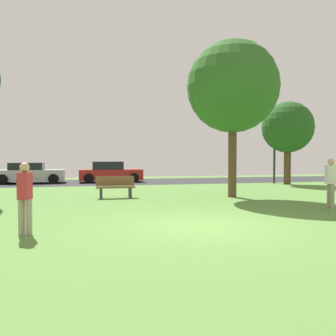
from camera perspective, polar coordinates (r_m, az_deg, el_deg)
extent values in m
plane|color=#547F38|center=(8.72, 5.43, -9.41)|extent=(44.00, 44.00, 0.00)
cube|color=#28282B|center=(24.30, -7.17, -2.25)|extent=(44.00, 6.40, 0.01)
cylinder|color=brown|center=(23.18, 19.02, 0.43)|extent=(0.43, 0.43, 2.40)
sphere|color=#23511E|center=(23.26, 19.07, 6.37)|extent=(3.22, 3.22, 3.22)
cylinder|color=brown|center=(15.04, 10.53, 2.13)|extent=(0.36, 0.36, 3.59)
sphere|color=#2D6023|center=(15.34, 10.59, 13.00)|extent=(3.89, 3.89, 3.89)
cylinder|color=gray|center=(12.62, 25.36, -4.24)|extent=(0.14, 0.14, 0.82)
cylinder|color=gray|center=(12.75, 24.95, -4.18)|extent=(0.14, 0.14, 0.82)
cube|color=silver|center=(12.63, 25.20, -0.98)|extent=(0.34, 0.25, 0.61)
sphere|color=tan|center=(12.62, 25.22, 0.91)|extent=(0.22, 0.22, 0.22)
cylinder|color=gray|center=(8.25, -22.93, -7.42)|extent=(0.14, 0.14, 0.78)
cylinder|color=gray|center=(8.19, -21.90, -7.48)|extent=(0.14, 0.14, 0.78)
cube|color=#B72D38|center=(8.14, -22.47, -2.71)|extent=(0.29, 0.36, 0.58)
sphere|color=tan|center=(8.12, -22.51, 0.09)|extent=(0.21, 0.21, 0.21)
cube|color=#B7B7BC|center=(24.52, -21.66, -1.12)|extent=(4.31, 1.87, 0.74)
cube|color=black|center=(24.53, -22.18, 0.27)|extent=(2.07, 1.65, 0.46)
cylinder|color=black|center=(25.30, -17.98, -1.45)|extent=(0.64, 0.22, 0.64)
cylinder|color=black|center=(23.44, -18.31, -1.70)|extent=(0.64, 0.22, 0.64)
cylinder|color=black|center=(25.70, -24.71, -1.47)|extent=(0.64, 0.22, 0.64)
cylinder|color=black|center=(23.87, -25.56, -1.72)|extent=(0.64, 0.22, 0.64)
cube|color=#B21E1E|center=(24.25, -9.40, -1.07)|extent=(4.26, 1.77, 0.72)
cube|color=black|center=(24.21, -9.91, 0.41)|extent=(2.05, 1.56, 0.55)
cylinder|color=black|center=(25.30, -6.18, -1.37)|extent=(0.64, 0.22, 0.64)
cylinder|color=black|center=(23.55, -5.60, -1.60)|extent=(0.64, 0.22, 0.64)
cylinder|color=black|center=(25.08, -12.95, -1.44)|extent=(0.64, 0.22, 0.64)
cylinder|color=black|center=(23.31, -12.88, -1.67)|extent=(0.64, 0.22, 0.64)
cube|color=brown|center=(14.58, -8.61, -3.15)|extent=(1.60, 0.44, 0.06)
cube|color=brown|center=(14.76, -8.69, -2.11)|extent=(1.60, 0.06, 0.40)
cube|color=#333338|center=(14.67, -6.27, -3.99)|extent=(0.10, 0.40, 0.45)
cube|color=#333338|center=(14.56, -10.97, -4.05)|extent=(0.10, 0.40, 0.45)
cylinder|color=#2D2D33|center=(23.65, 17.08, 3.02)|extent=(0.14, 0.14, 4.50)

